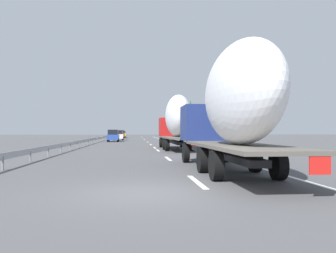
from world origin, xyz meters
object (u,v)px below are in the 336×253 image
(truck_lead, at_px, (177,120))
(truck_trailing, at_px, (232,105))
(car_blue_sedan, at_px, (113,136))
(car_yellow_coupe, at_px, (123,134))
(car_red_compact, at_px, (121,134))
(road_sign, at_px, (186,129))
(car_white_van, at_px, (118,135))

(truck_lead, relative_size, truck_trailing, 0.98)
(car_blue_sedan, height_order, car_yellow_coupe, car_blue_sedan)
(truck_lead, xyz_separation_m, truck_trailing, (-18.56, 0.00, 0.03))
(car_red_compact, bearing_deg, road_sign, -165.89)
(car_red_compact, bearing_deg, truck_lead, -172.74)
(truck_trailing, xyz_separation_m, car_blue_sedan, (44.40, 7.31, -1.78))
(road_sign, bearing_deg, car_blue_sedan, 44.64)
(car_red_compact, relative_size, car_white_van, 1.19)
(car_white_van, bearing_deg, car_blue_sedan, 177.57)
(truck_lead, relative_size, car_yellow_coupe, 2.87)
(truck_lead, bearing_deg, car_white_van, 11.09)
(truck_lead, xyz_separation_m, car_yellow_coupe, (66.05, 7.07, -1.81))
(car_yellow_coupe, height_order, road_sign, road_sign)
(car_blue_sedan, relative_size, car_yellow_coupe, 1.05)
(truck_lead, relative_size, car_white_van, 3.21)
(truck_lead, distance_m, car_yellow_coupe, 66.45)
(car_yellow_coupe, bearing_deg, truck_trailing, -175.22)
(truck_lead, relative_size, car_blue_sedan, 2.73)
(car_yellow_coupe, relative_size, road_sign, 1.52)
(car_red_compact, distance_m, car_yellow_coupe, 10.01)
(car_blue_sedan, xyz_separation_m, road_sign, (-10.54, -10.41, 1.09))
(car_white_van, bearing_deg, car_yellow_coupe, 0.30)
(car_yellow_coupe, distance_m, road_sign, 51.76)
(car_white_van, distance_m, road_sign, 22.33)
(truck_trailing, height_order, car_blue_sedan, truck_trailing)
(car_yellow_coupe, bearing_deg, car_white_van, -179.70)
(truck_lead, xyz_separation_m, car_red_compact, (56.04, 7.14, -1.74))
(truck_lead, xyz_separation_m, car_white_van, (35.23, 6.91, -1.79))
(car_white_van, bearing_deg, road_sign, -153.33)
(car_blue_sedan, distance_m, car_yellow_coupe, 40.20)
(car_blue_sedan, relative_size, road_sign, 1.59)
(car_blue_sedan, bearing_deg, truck_lead, -164.21)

